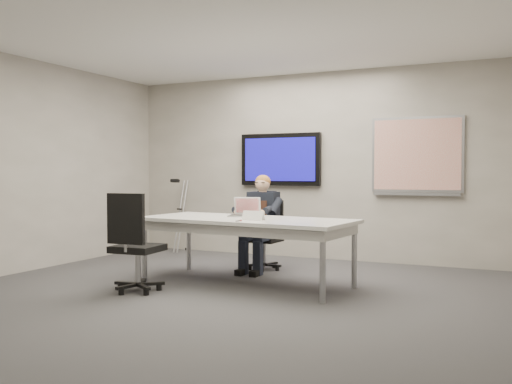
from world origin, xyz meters
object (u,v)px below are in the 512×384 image
at_px(conference_table, 246,226).
at_px(office_chair_near, 135,261).
at_px(laptop, 244,211).
at_px(seated_person, 258,233).
at_px(office_chair_far, 266,248).

bearing_deg(conference_table, office_chair_near, -128.29).
distance_m(office_chair_near, laptop, 1.48).
height_order(conference_table, seated_person, seated_person).
bearing_deg(office_chair_far, conference_table, -75.70).
distance_m(conference_table, laptop, 0.34).
relative_size(office_chair_near, seated_person, 0.85).
bearing_deg(conference_table, office_chair_far, 107.10).
xyz_separation_m(seated_person, laptop, (0.06, -0.53, 0.31)).
xyz_separation_m(office_chair_near, laptop, (0.73, 1.19, 0.49)).
bearing_deg(conference_table, laptop, 125.13).
distance_m(conference_table, office_chair_far, 1.12).
height_order(office_chair_far, laptop, laptop).
xyz_separation_m(office_chair_far, seated_person, (-0.00, -0.23, 0.22)).
bearing_deg(laptop, office_chair_near, -138.44).
xyz_separation_m(conference_table, laptop, (-0.15, 0.27, 0.15)).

